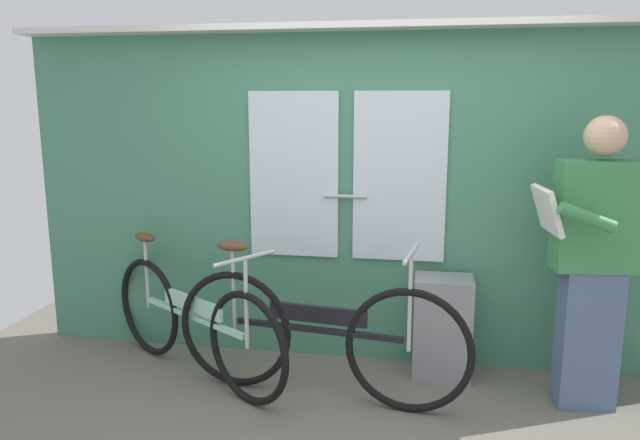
{
  "coord_description": "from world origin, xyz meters",
  "views": [
    {
      "loc": [
        0.32,
        -2.72,
        1.76
      ],
      "look_at": [
        -0.3,
        0.81,
        1.06
      ],
      "focal_mm": 34.38,
      "sensor_mm": 36.0,
      "label": 1
    }
  ],
  "objects_px": {
    "bicycle_near_door": "(193,322)",
    "trash_bin_by_wall": "(442,327)",
    "bicycle_leaning_behind": "(316,336)",
    "passenger_reading_newspaper": "(593,258)"
  },
  "relations": [
    {
      "from": "bicycle_leaning_behind",
      "to": "trash_bin_by_wall",
      "type": "xyz_separation_m",
      "value": [
        0.74,
        0.44,
        -0.06
      ]
    },
    {
      "from": "bicycle_leaning_behind",
      "to": "passenger_reading_newspaper",
      "type": "xyz_separation_m",
      "value": [
        1.54,
        0.18,
        0.49
      ]
    },
    {
      "from": "trash_bin_by_wall",
      "to": "passenger_reading_newspaper",
      "type": "bearing_deg",
      "value": -18.22
    },
    {
      "from": "bicycle_near_door",
      "to": "trash_bin_by_wall",
      "type": "bearing_deg",
      "value": 42.92
    },
    {
      "from": "bicycle_near_door",
      "to": "passenger_reading_newspaper",
      "type": "distance_m",
      "value": 2.43
    },
    {
      "from": "passenger_reading_newspaper",
      "to": "bicycle_leaning_behind",
      "type": "bearing_deg",
      "value": -0.16
    },
    {
      "from": "bicycle_leaning_behind",
      "to": "passenger_reading_newspaper",
      "type": "relative_size",
      "value": 1.08
    },
    {
      "from": "bicycle_near_door",
      "to": "bicycle_leaning_behind",
      "type": "relative_size",
      "value": 0.82
    },
    {
      "from": "bicycle_near_door",
      "to": "bicycle_leaning_behind",
      "type": "height_order",
      "value": "bicycle_leaning_behind"
    },
    {
      "from": "bicycle_near_door",
      "to": "trash_bin_by_wall",
      "type": "distance_m",
      "value": 1.6
    }
  ]
}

